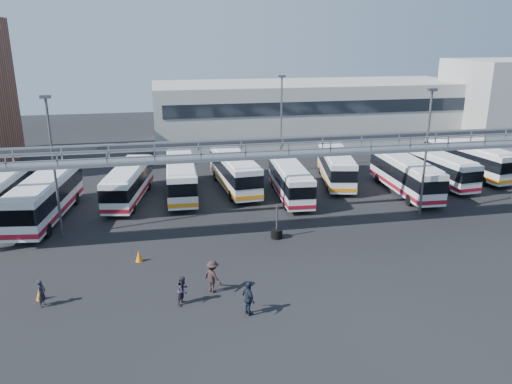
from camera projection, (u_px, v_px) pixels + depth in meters
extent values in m
plane|color=black|center=(303.00, 264.00, 32.12)|extent=(140.00, 140.00, 0.00)
cube|color=gray|center=(285.00, 154.00, 34.97)|extent=(50.00, 1.80, 0.22)
cube|color=gray|center=(289.00, 143.00, 33.89)|extent=(50.00, 0.10, 0.10)
cube|color=gray|center=(283.00, 138.00, 35.47)|extent=(50.00, 0.10, 0.10)
cube|color=#4C4F54|center=(272.00, 140.00, 38.65)|extent=(45.00, 0.50, 0.35)
cube|color=#9E9E99|center=(309.00, 112.00, 68.72)|extent=(42.00, 14.00, 8.00)
cube|color=#B2B2AD|center=(506.00, 101.00, 67.57)|extent=(14.00, 12.00, 11.00)
cylinder|color=#4C4F54|center=(54.00, 170.00, 35.08)|extent=(0.18, 0.18, 10.00)
cube|color=#4C4F54|center=(45.00, 97.00, 33.55)|extent=(0.70, 0.35, 0.22)
cylinder|color=#4C4F54|center=(426.00, 155.00, 39.43)|extent=(0.18, 0.18, 10.00)
cube|color=#4C4F54|center=(432.00, 90.00, 37.90)|extent=(0.70, 0.35, 0.22)
cylinder|color=#4C4F54|center=(281.00, 126.00, 51.95)|extent=(0.18, 0.18, 10.00)
cube|color=#4C4F54|center=(282.00, 76.00, 50.41)|extent=(0.70, 0.35, 0.22)
cube|color=silver|center=(0.00, 192.00, 41.19)|extent=(3.23, 10.08, 2.48)
cube|color=black|center=(0.00, 189.00, 41.10)|extent=(3.29, 10.14, 0.99)
cube|color=orange|center=(2.00, 203.00, 41.45)|extent=(3.28, 10.13, 0.32)
cylinder|color=black|center=(0.00, 219.00, 38.64)|extent=(0.36, 0.92, 0.90)
cylinder|color=black|center=(4.00, 195.00, 44.46)|extent=(0.36, 0.92, 0.90)
cylinder|color=black|center=(28.00, 194.00, 44.65)|extent=(0.36, 0.92, 0.90)
cube|color=silver|center=(45.00, 197.00, 39.19)|extent=(4.15, 11.74, 2.87)
cube|color=black|center=(45.00, 193.00, 39.09)|extent=(4.22, 11.81, 1.15)
cube|color=maroon|center=(47.00, 209.00, 39.50)|extent=(4.20, 11.80, 0.37)
cube|color=silver|center=(43.00, 178.00, 38.74)|extent=(3.73, 10.57, 0.17)
cylinder|color=black|center=(14.00, 231.00, 36.04)|extent=(0.45, 1.08, 1.04)
cylinder|color=black|center=(47.00, 230.00, 36.18)|extent=(0.45, 1.08, 1.04)
cylinder|color=black|center=(48.00, 199.00, 43.04)|extent=(0.45, 1.08, 1.04)
cylinder|color=black|center=(76.00, 199.00, 43.18)|extent=(0.45, 1.08, 1.04)
cube|color=silver|center=(129.00, 182.00, 43.84)|extent=(4.18, 10.45, 2.55)
cube|color=black|center=(128.00, 179.00, 43.75)|extent=(4.25, 10.52, 1.02)
cube|color=maroon|center=(129.00, 192.00, 44.11)|extent=(4.24, 10.51, 0.32)
cube|color=silver|center=(127.00, 168.00, 43.44)|extent=(3.76, 9.41, 0.15)
cylinder|color=black|center=(108.00, 208.00, 41.09)|extent=(0.45, 0.96, 0.93)
cylinder|color=black|center=(133.00, 208.00, 41.11)|extent=(0.45, 0.96, 0.93)
cylinder|color=black|center=(127.00, 185.00, 47.31)|extent=(0.45, 0.96, 0.93)
cylinder|color=black|center=(148.00, 185.00, 47.33)|extent=(0.45, 0.96, 0.93)
cube|color=silver|center=(181.00, 176.00, 45.30)|extent=(2.79, 10.90, 2.71)
cube|color=black|center=(181.00, 173.00, 45.20)|extent=(2.85, 10.96, 1.08)
cube|color=orange|center=(181.00, 187.00, 45.59)|extent=(2.84, 10.95, 0.34)
cube|color=silver|center=(180.00, 161.00, 44.87)|extent=(2.51, 9.81, 0.16)
cylinder|color=black|center=(170.00, 203.00, 42.25)|extent=(0.33, 0.99, 0.98)
cylinder|color=black|center=(196.00, 201.00, 42.61)|extent=(0.33, 0.99, 0.98)
cylinder|color=black|center=(169.00, 180.00, 48.77)|extent=(0.33, 0.99, 0.98)
cylinder|color=black|center=(192.00, 179.00, 49.13)|extent=(0.33, 0.99, 0.98)
cube|color=silver|center=(234.00, 171.00, 47.18)|extent=(3.35, 11.13, 2.74)
cube|color=black|center=(234.00, 167.00, 47.08)|extent=(3.41, 11.20, 1.10)
cube|color=orange|center=(235.00, 180.00, 47.47)|extent=(3.40, 11.19, 0.35)
cube|color=silver|center=(234.00, 156.00, 46.74)|extent=(3.01, 10.02, 0.16)
cylinder|color=black|center=(232.00, 196.00, 44.06)|extent=(0.38, 1.02, 1.00)
cylinder|color=black|center=(256.00, 194.00, 44.65)|extent=(0.38, 1.02, 1.00)
cylinder|color=black|center=(216.00, 175.00, 50.50)|extent=(0.38, 1.02, 1.00)
cylinder|color=black|center=(237.00, 174.00, 51.09)|extent=(0.38, 1.02, 1.00)
cube|color=silver|center=(290.00, 180.00, 44.73)|extent=(2.90, 10.10, 2.49)
cube|color=black|center=(290.00, 177.00, 44.64)|extent=(2.97, 10.17, 1.00)
cube|color=maroon|center=(290.00, 189.00, 45.00)|extent=(2.96, 10.16, 0.32)
cube|color=silver|center=(291.00, 166.00, 44.33)|extent=(2.61, 9.09, 0.15)
cylinder|color=black|center=(286.00, 204.00, 41.94)|extent=(0.33, 0.92, 0.91)
cylinder|color=black|center=(309.00, 203.00, 42.20)|extent=(0.33, 0.92, 0.91)
cylinder|color=black|center=(273.00, 183.00, 47.98)|extent=(0.33, 0.92, 0.91)
cylinder|color=black|center=(294.00, 182.00, 48.24)|extent=(0.33, 0.92, 0.91)
cube|color=silver|center=(336.00, 166.00, 49.31)|extent=(4.52, 10.78, 2.63)
cube|color=black|center=(336.00, 162.00, 49.22)|extent=(4.59, 10.86, 1.05)
cube|color=orange|center=(335.00, 175.00, 49.59)|extent=(4.58, 10.84, 0.33)
cube|color=silver|center=(336.00, 152.00, 48.89)|extent=(4.06, 9.71, 0.15)
cylinder|color=black|center=(329.00, 188.00, 46.49)|extent=(0.48, 0.99, 0.96)
cylinder|color=black|center=(352.00, 188.00, 46.47)|extent=(0.48, 0.99, 0.96)
cylinder|color=black|center=(321.00, 169.00, 52.91)|extent=(0.48, 0.99, 0.96)
cylinder|color=black|center=(341.00, 169.00, 52.89)|extent=(0.48, 0.99, 0.96)
cube|color=silver|center=(405.00, 174.00, 45.97)|extent=(2.90, 10.89, 2.70)
cube|color=black|center=(406.00, 171.00, 45.87)|extent=(2.97, 10.96, 1.08)
cube|color=maroon|center=(404.00, 184.00, 46.26)|extent=(2.96, 10.95, 0.34)
cube|color=silver|center=(407.00, 159.00, 45.54)|extent=(2.61, 9.81, 0.16)
cylinder|color=black|center=(409.00, 200.00, 42.94)|extent=(0.34, 0.99, 0.98)
cylinder|color=black|center=(433.00, 199.00, 43.27)|extent=(0.34, 0.99, 0.98)
cylinder|color=black|center=(378.00, 178.00, 49.45)|extent=(0.34, 0.99, 0.98)
cylinder|color=black|center=(399.00, 177.00, 49.78)|extent=(0.34, 0.99, 0.98)
cube|color=silver|center=(437.00, 167.00, 49.04)|extent=(3.20, 10.22, 2.51)
cube|color=black|center=(438.00, 164.00, 48.95)|extent=(3.27, 10.28, 1.00)
cube|color=maroon|center=(436.00, 176.00, 49.31)|extent=(3.26, 10.27, 0.32)
cube|color=silver|center=(439.00, 154.00, 48.64)|extent=(2.88, 9.20, 0.15)
cylinder|color=black|center=(448.00, 189.00, 46.19)|extent=(0.36, 0.93, 0.91)
cylinder|color=black|center=(466.00, 187.00, 46.75)|extent=(0.36, 0.93, 0.91)
cylinder|color=black|center=(409.00, 172.00, 52.06)|extent=(0.36, 0.93, 0.91)
cylinder|color=black|center=(425.00, 170.00, 52.62)|extent=(0.36, 0.93, 0.91)
cube|color=silver|center=(468.00, 158.00, 51.76)|extent=(4.09, 11.30, 2.76)
cube|color=black|center=(469.00, 155.00, 51.66)|extent=(4.16, 11.37, 1.11)
cube|color=orange|center=(467.00, 168.00, 52.05)|extent=(4.15, 11.36, 0.35)
cube|color=silver|center=(470.00, 145.00, 51.32)|extent=(3.68, 10.17, 0.16)
cylinder|color=black|center=(483.00, 181.00, 48.62)|extent=(0.44, 1.04, 1.00)
cylinder|color=black|center=(502.00, 179.00, 49.35)|extent=(0.44, 1.04, 1.00)
cylinder|color=black|center=(435.00, 164.00, 54.97)|extent=(0.44, 1.04, 1.00)
cylinder|color=black|center=(452.00, 162.00, 55.70)|extent=(0.44, 1.04, 1.00)
imported|color=black|center=(42.00, 293.00, 26.87)|extent=(0.50, 0.64, 1.54)
imported|color=#2C2533|center=(183.00, 290.00, 27.08)|extent=(0.97, 1.01, 1.64)
imported|color=#2F1F1F|center=(213.00, 276.00, 28.33)|extent=(1.32, 1.42, 1.92)
imported|color=#1A2330|center=(249.00, 299.00, 25.97)|extent=(0.80, 1.19, 1.88)
cone|color=orange|center=(40.00, 294.00, 27.66)|extent=(0.48, 0.48, 0.68)
cone|color=orange|center=(139.00, 256.00, 32.34)|extent=(0.56, 0.56, 0.74)
cylinder|color=black|center=(277.00, 236.00, 36.16)|extent=(0.85, 0.85, 0.20)
cylinder|color=black|center=(277.00, 233.00, 36.10)|extent=(0.85, 0.85, 0.20)
cylinder|color=black|center=(277.00, 231.00, 36.03)|extent=(0.85, 0.85, 0.20)
cylinder|color=#4C4F54|center=(277.00, 222.00, 35.83)|extent=(0.12, 0.12, 2.43)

